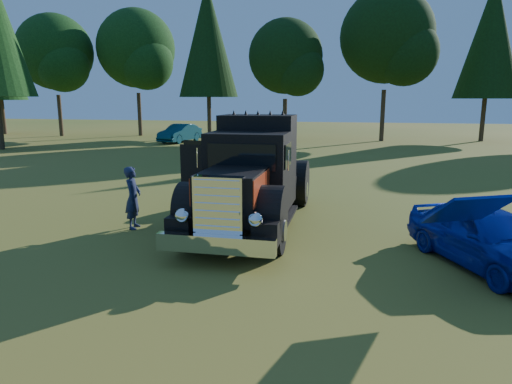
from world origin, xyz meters
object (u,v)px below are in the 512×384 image
object	(u,v)px
spectator_near	(133,198)
spectator_far	(199,193)
diamond_t_truck	(251,181)
distant_teal_car	(180,133)
hotrod_coupe	(484,236)

from	to	relation	value
spectator_near	spectator_far	distance (m)	1.83
spectator_near	spectator_far	xyz separation A→B (m)	(1.47, 1.09, -0.04)
diamond_t_truck	spectator_far	xyz separation A→B (m)	(-1.59, 0.27, -0.48)
spectator_far	distant_teal_car	world-z (taller)	spectator_far
hotrod_coupe	spectator_far	world-z (taller)	hotrod_coupe
diamond_t_truck	distant_teal_car	size ratio (longest dim) A/B	1.64
spectator_near	distant_teal_car	bearing A→B (deg)	8.99
hotrod_coupe	spectator_far	bearing A→B (deg)	162.56
spectator_far	distant_teal_car	size ratio (longest dim) A/B	0.37
diamond_t_truck	spectator_far	distance (m)	1.68
distant_teal_car	hotrod_coupe	bearing A→B (deg)	-44.52
spectator_near	distant_teal_car	size ratio (longest dim) A/B	0.38
diamond_t_truck	spectator_near	size ratio (longest dim) A/B	4.25
hotrod_coupe	distant_teal_car	xyz separation A→B (m)	(-16.37, 24.70, 0.06)
distant_teal_car	spectator_near	bearing A→B (deg)	-59.54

